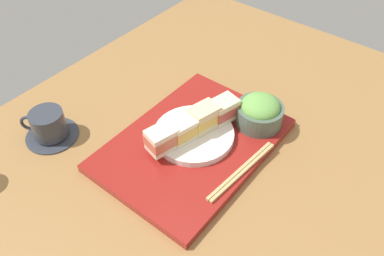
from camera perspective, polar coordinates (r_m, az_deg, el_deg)
ground_plane at (r=96.24cm, az=-0.08°, el=-3.61°), size 140.00×100.00×3.00cm
serving_tray at (r=94.79cm, az=-0.01°, el=-2.31°), size 44.21×31.62×2.07cm
sandwich_plate at (r=94.42cm, az=0.26°, el=-0.93°), size 19.39×19.39×1.62cm
sandwich_nearmost at (r=88.59cm, az=-4.38°, el=-1.62°), size 7.76×6.60×5.55cm
sandwich_inner_near at (r=90.84cm, az=-1.24°, el=-0.17°), size 7.83×6.54×5.20cm
sandwich_inner_far at (r=92.95cm, az=1.74°, el=1.50°), size 8.01×6.45×6.18cm
sandwich_farmost at (r=95.93cm, az=4.56°, el=2.71°), size 8.01×6.66×5.48cm
salad_bowl at (r=97.49cm, az=9.77°, el=2.37°), size 11.62×11.62×7.86cm
chopsticks_pair at (r=88.01cm, az=7.13°, el=-6.28°), size 22.17×3.52×0.70cm
coffee_cup at (r=101.78cm, az=-20.05°, el=0.29°), size 12.98×12.98×7.60cm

